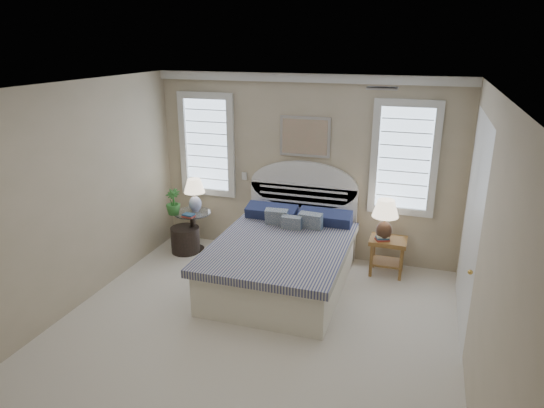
{
  "coord_description": "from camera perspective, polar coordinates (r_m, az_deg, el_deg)",
  "views": [
    {
      "loc": [
        1.68,
        -4.22,
        3.14
      ],
      "look_at": [
        -0.02,
        1.0,
        1.27
      ],
      "focal_mm": 32.0,
      "sensor_mm": 36.0,
      "label": 1
    }
  ],
  "objects": [
    {
      "name": "ceiling",
      "position": [
        4.56,
        -3.76,
        13.23
      ],
      "size": [
        4.5,
        5.0,
        0.01
      ],
      "primitive_type": "cube",
      "color": "white",
      "rests_on": "wall_back"
    },
    {
      "name": "wall_right",
      "position": [
        4.62,
        23.72,
        -5.69
      ],
      "size": [
        0.02,
        5.0,
        2.7
      ],
      "primitive_type": "cube",
      "color": "tan",
      "rests_on": "floor"
    },
    {
      "name": "crown_molding",
      "position": [
        6.91,
        4.03,
        14.59
      ],
      "size": [
        4.5,
        0.08,
        0.12
      ],
      "primitive_type": "cube",
      "color": "silver",
      "rests_on": "wall_back"
    },
    {
      "name": "wall_left",
      "position": [
        6.04,
        -23.75,
        -0.1
      ],
      "size": [
        0.02,
        5.0,
        2.7
      ],
      "primitive_type": "cube",
      "color": "tan",
      "rests_on": "floor"
    },
    {
      "name": "potted_plant",
      "position": [
        7.43,
        -11.56,
        0.23
      ],
      "size": [
        0.23,
        0.23,
        0.39
      ],
      "primitive_type": "imported",
      "rotation": [
        0.0,
        0.0,
        0.03
      ],
      "color": "#376B2B",
      "rests_on": "side_table_left"
    },
    {
      "name": "switch_plate",
      "position": [
        7.47,
        -3.28,
        3.3
      ],
      "size": [
        0.08,
        0.01,
        0.12
      ],
      "primitive_type": "cube",
      "color": "silver",
      "rests_on": "wall_back"
    },
    {
      "name": "nightstand_right",
      "position": [
        6.95,
        13.45,
        -5.11
      ],
      "size": [
        0.5,
        0.4,
        0.53
      ],
      "color": "brown",
      "rests_on": "floor"
    },
    {
      "name": "side_table_left",
      "position": [
        7.61,
        -9.28,
        -2.68
      ],
      "size": [
        0.56,
        0.56,
        0.63
      ],
      "color": "black",
      "rests_on": "floor"
    },
    {
      "name": "window_left",
      "position": [
        7.59,
        -7.61,
        6.92
      ],
      "size": [
        0.9,
        0.06,
        1.6
      ],
      "primitive_type": "cube",
      "color": "silver",
      "rests_on": "wall_back"
    },
    {
      "name": "floor_pot",
      "position": [
        7.64,
        -10.15,
        -4.15
      ],
      "size": [
        0.58,
        0.58,
        0.4
      ],
      "primitive_type": "cylinder",
      "rotation": [
        0.0,
        0.0,
        0.39
      ],
      "color": "black",
      "rests_on": "floor"
    },
    {
      "name": "books_right",
      "position": [
        6.81,
        12.86,
        -3.92
      ],
      "size": [
        0.21,
        0.18,
        0.07
      ],
      "rotation": [
        0.0,
        0.0,
        0.37
      ],
      "color": "#9B3226",
      "rests_on": "nightstand_right"
    },
    {
      "name": "hvac_vent",
      "position": [
        5.06,
        12.86,
        13.14
      ],
      "size": [
        0.3,
        0.2,
        0.02
      ],
      "primitive_type": "cube",
      "color": "#B2B2B2",
      "rests_on": "ceiling"
    },
    {
      "name": "bed",
      "position": [
        6.53,
        1.41,
        -6.17
      ],
      "size": [
        1.72,
        2.28,
        1.47
      ],
      "color": "silver",
      "rests_on": "floor"
    },
    {
      "name": "lamp_right",
      "position": [
        6.73,
        13.17,
        -1.29
      ],
      "size": [
        0.38,
        0.38,
        0.58
      ],
      "rotation": [
        0.0,
        0.0,
        0.07
      ],
      "color": "black",
      "rests_on": "nightstand_right"
    },
    {
      "name": "window_right",
      "position": [
        6.88,
        15.29,
        5.19
      ],
      "size": [
        0.9,
        0.06,
        1.6
      ],
      "primitive_type": "cube",
      "color": "silver",
      "rests_on": "wall_back"
    },
    {
      "name": "painting",
      "position": [
        7.01,
        3.87,
        7.89
      ],
      "size": [
        0.74,
        0.04,
        0.58
      ],
      "primitive_type": "cube",
      "color": "silver",
      "rests_on": "wall_back"
    },
    {
      "name": "wall_back",
      "position": [
        7.15,
        3.87,
        4.25
      ],
      "size": [
        4.5,
        0.02,
        2.7
      ],
      "primitive_type": "cube",
      "color": "tan",
      "rests_on": "floor"
    },
    {
      "name": "lamp_left",
      "position": [
        7.48,
        -9.1,
        1.48
      ],
      "size": [
        0.41,
        0.41,
        0.52
      ],
      "rotation": [
        0.0,
        0.0,
        0.35
      ],
      "color": "silver",
      "rests_on": "side_table_left"
    },
    {
      "name": "closet_door",
      "position": [
        5.78,
        22.39,
        -2.29
      ],
      "size": [
        0.02,
        1.8,
        2.4
      ],
      "primitive_type": "cube",
      "color": "silver",
      "rests_on": "floor"
    },
    {
      "name": "books_left",
      "position": [
        7.33,
        -9.79,
        -1.34
      ],
      "size": [
        0.19,
        0.15,
        0.05
      ],
      "rotation": [
        0.0,
        0.0,
        -0.11
      ],
      "color": "#9B3226",
      "rests_on": "side_table_left"
    },
    {
      "name": "floor",
      "position": [
        5.52,
        -3.14,
        -15.9
      ],
      "size": [
        4.5,
        5.0,
        0.01
      ],
      "primitive_type": "cube",
      "color": "beige",
      "rests_on": "ground"
    }
  ]
}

